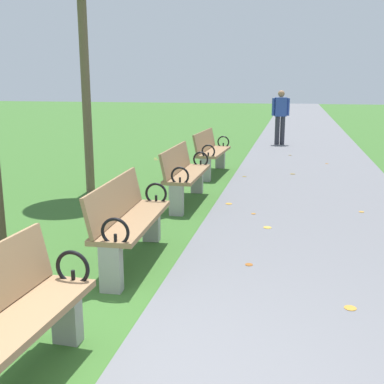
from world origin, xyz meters
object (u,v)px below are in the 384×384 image
(park_bench_2, at_px, (129,219))
(park_bench_3, at_px, (184,173))
(pedestrian_walking, at_px, (280,114))
(park_bench_4, at_px, (211,151))

(park_bench_2, xyz_separation_m, park_bench_3, (-0.00, 2.65, 0.00))
(pedestrian_walking, bearing_deg, park_bench_2, -96.99)
(park_bench_2, bearing_deg, park_bench_3, 90.00)
(park_bench_2, height_order, pedestrian_walking, pedestrian_walking)
(park_bench_3, bearing_deg, pedestrian_walking, 80.59)
(park_bench_4, bearing_deg, park_bench_2, -90.00)
(park_bench_2, height_order, park_bench_4, same)
(park_bench_2, bearing_deg, pedestrian_walking, 83.01)
(pedestrian_walking, bearing_deg, park_bench_4, -103.89)
(park_bench_3, distance_m, pedestrian_walking, 7.65)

